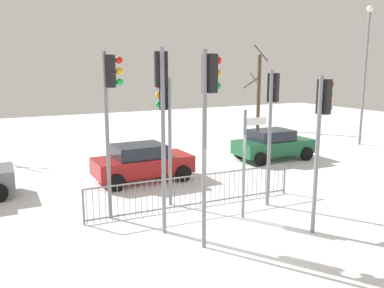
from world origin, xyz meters
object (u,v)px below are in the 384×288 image
object	(u,v)px
street_lamp	(366,63)
bare_tree_centre	(258,91)
car_red_far	(142,162)
direction_sign_post	(246,159)
traffic_light_mid_left	(111,99)
traffic_light_foreground_right	(162,100)
traffic_light_mid_right	(166,113)
traffic_light_foreground_left	(209,106)
car_green_near	(273,144)
traffic_light_rear_right	(272,107)
traffic_light_rear_left	(322,119)

from	to	relation	value
street_lamp	bare_tree_centre	size ratio (longest dim) A/B	1.30
car_red_far	bare_tree_centre	distance (m)	15.26
direction_sign_post	traffic_light_mid_left	bearing A→B (deg)	153.65
traffic_light_foreground_right	traffic_light_mid_right	world-z (taller)	traffic_light_foreground_right
traffic_light_mid_left	street_lamp	bearing A→B (deg)	137.17
traffic_light_foreground_left	direction_sign_post	size ratio (longest dim) A/B	1.50
car_green_near	traffic_light_mid_right	bearing A→B (deg)	-151.97
direction_sign_post	street_lamp	xyz separation A→B (m)	(12.60, 6.41, 2.85)
street_lamp	traffic_light_foreground_left	bearing A→B (deg)	-152.48
traffic_light_mid_left	car_green_near	size ratio (longest dim) A/B	1.26
direction_sign_post	car_green_near	bearing A→B (deg)	45.61
direction_sign_post	car_red_far	distance (m)	5.40
traffic_light_foreground_left	direction_sign_post	xyz separation A→B (m)	(1.94, 1.17, -1.73)
traffic_light_mid_right	traffic_light_rear_right	world-z (taller)	traffic_light_rear_right
car_red_far	street_lamp	distance (m)	14.51
traffic_light_foreground_right	car_green_near	bearing A→B (deg)	46.37
direction_sign_post	street_lamp	bearing A→B (deg)	27.24
traffic_light_rear_right	direction_sign_post	xyz separation A→B (m)	(-1.42, -0.64, -1.38)
traffic_light_foreground_right	traffic_light_mid_left	distance (m)	1.77
traffic_light_rear_left	bare_tree_centre	world-z (taller)	bare_tree_centre
car_red_far	traffic_light_foreground_right	bearing A→B (deg)	-104.07
street_lamp	bare_tree_centre	bearing A→B (deg)	102.37
traffic_light_mid_left	traffic_light_rear_left	xyz separation A→B (m)	(4.60, -3.49, -0.46)
traffic_light_rear_right	bare_tree_centre	bearing A→B (deg)	114.17
traffic_light_foreground_right	direction_sign_post	distance (m)	3.13
traffic_light_foreground_right	traffic_light_mid_right	xyz separation A→B (m)	(0.98, 1.96, -0.58)
street_lamp	bare_tree_centre	xyz separation A→B (m)	(-1.67, 7.59, -1.88)
car_red_far	car_green_near	xyz separation A→B (m)	(6.94, 0.55, 0.00)
car_red_far	traffic_light_mid_left	bearing A→B (deg)	-122.18
car_green_near	bare_tree_centre	distance (m)	10.08
traffic_light_mid_left	traffic_light_rear_right	bearing A→B (deg)	108.29
traffic_light_mid_left	street_lamp	distance (m)	16.76
car_red_far	street_lamp	size ratio (longest dim) A/B	0.49
traffic_light_mid_left	direction_sign_post	size ratio (longest dim) A/B	1.51
car_red_far	street_lamp	xyz separation A→B (m)	(13.92, 1.28, 3.89)
traffic_light_rear_right	bare_tree_centre	size ratio (longest dim) A/B	0.73
traffic_light_foreground_left	street_lamp	world-z (taller)	street_lamp
traffic_light_rear_right	car_red_far	bearing A→B (deg)	-179.01
traffic_light_mid_right	direction_sign_post	world-z (taller)	traffic_light_mid_right
traffic_light_mid_left	direction_sign_post	xyz separation A→B (m)	(3.45, -1.73, -1.75)
traffic_light_mid_left	car_red_far	xyz separation A→B (m)	(2.14, 3.40, -2.79)
traffic_light_mid_left	traffic_light_foreground_left	world-z (taller)	traffic_light_mid_left
traffic_light_mid_right	car_green_near	bearing A→B (deg)	-6.65
car_green_near	bare_tree_centre	xyz separation A→B (m)	(5.32, 8.32, 2.01)
traffic_light_rear_left	traffic_light_rear_right	xyz separation A→B (m)	(0.28, 2.39, 0.09)
car_green_near	traffic_light_mid_left	bearing A→B (deg)	-154.46
traffic_light_mid_left	car_red_far	size ratio (longest dim) A/B	1.28
traffic_light_foreground_right	traffic_light_rear_left	xyz separation A→B (m)	(3.69, -1.96, -0.50)
traffic_light_rear_right	direction_sign_post	size ratio (longest dim) A/B	1.35
direction_sign_post	bare_tree_centre	distance (m)	17.79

